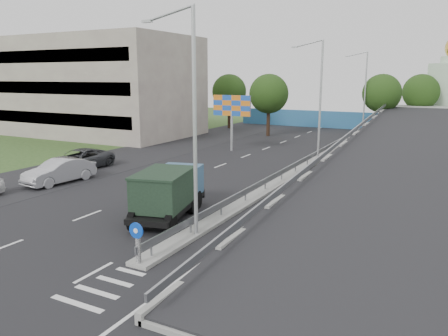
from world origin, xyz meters
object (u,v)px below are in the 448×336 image
Objects in this scene: parked_car_c at (80,160)px; parked_car_b at (59,171)px; lamp_post_near at (191,111)px; billboard at (232,109)px; sign_bollard at (138,243)px; lamp_post_mid at (318,95)px; lamp_post_far at (364,89)px; dump_truck at (169,191)px.

parked_car_b is at bearing -61.14° from parked_car_c.
billboard is (-9.11, 22.00, -1.62)m from lamp_post_near.
sign_bollard reaches higher than parked_car_c.
lamp_post_near is 1.00× the size of lamp_post_mid.
lamp_post_mid is 1.73× the size of parked_car_c.
sign_bollard is at bearing -90.14° from lamp_post_far.
dump_truck reaches higher than parked_car_c.
parked_car_b is 4.45m from parked_car_c.
lamp_post_far is 20.24m from billboard.
billboard reaches higher than parked_car_b.
lamp_post_near is (0.11, 3.83, 4.77)m from sign_bollard.
lamp_post_far is (0.00, 20.00, 0.00)m from lamp_post_mid.
lamp_post_near and lamp_post_mid have the same top height.
dump_truck is (-2.61, -38.12, -4.35)m from lamp_post_far.
dump_truck is (-2.50, 5.71, 0.43)m from sign_bollard.
parked_car_b is (-13.73, -35.43, -4.97)m from lamp_post_far.
sign_bollard is 6.25m from dump_truck.
lamp_post_mid reaches higher than sign_bollard.
billboard is at bearing 167.62° from lamp_post_mid.
billboard is 0.87× the size of dump_truck.
lamp_post_mid reaches higher than billboard.
parked_car_b is (-13.73, -15.43, -4.97)m from lamp_post_mid.
parked_car_b is 0.88× the size of parked_car_c.
sign_bollard is 0.26× the size of dump_truck.
dump_truck reaches higher than parked_car_b.
lamp_post_near is 20.00m from lamp_post_mid.
lamp_post_far is at bearing 74.46° from parked_car_b.
dump_truck reaches higher than sign_bollard.
lamp_post_near reaches higher than billboard.
billboard is 1.08× the size of parked_car_b.
sign_bollard is at bearing -37.56° from parked_car_c.
billboard reaches higher than parked_car_c.
lamp_post_mid is 20.22m from parked_car_c.
dump_truck is 1.24× the size of parked_car_b.
dump_truck is 11.46m from parked_car_b.
sign_bollard is 44.08m from lamp_post_far.
sign_bollard is 0.29× the size of parked_car_c.
parked_car_c is at bearing 124.04° from parked_car_b.
lamp_post_near is 23.87m from billboard.
lamp_post_near is 1.00× the size of lamp_post_far.
sign_bollard is at bearing -80.36° from dump_truck.
lamp_post_far is 35.63m from parked_car_c.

